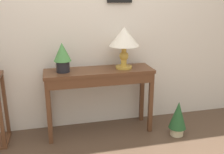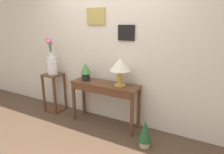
{
  "view_description": "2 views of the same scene",
  "coord_description": "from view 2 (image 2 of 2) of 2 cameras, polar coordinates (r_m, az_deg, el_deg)",
  "views": [
    {
      "loc": [
        -0.45,
        -1.5,
        1.49
      ],
      "look_at": [
        0.19,
        1.22,
        0.62
      ],
      "focal_mm": 40.96,
      "sensor_mm": 36.0,
      "label": 1
    },
    {
      "loc": [
        1.58,
        -1.48,
        1.71
      ],
      "look_at": [
        0.11,
        1.25,
        0.83
      ],
      "focal_mm": 30.8,
      "sensor_mm": 36.0,
      "label": 2
    }
  ],
  "objects": [
    {
      "name": "console_table",
      "position": [
        3.21,
        -2.33,
        -3.93
      ],
      "size": [
        1.18,
        0.36,
        0.74
      ],
      "color": "#56331E",
      "rests_on": "ground"
    },
    {
      "name": "potted_plant_floor",
      "position": [
        2.85,
        9.78,
        -16.02
      ],
      "size": [
        0.19,
        0.19,
        0.41
      ],
      "color": "beige",
      "rests_on": "ground"
    },
    {
      "name": "flower_vase_tall",
      "position": [
        3.84,
        -17.41,
        4.1
      ],
      "size": [
        0.2,
        0.22,
        0.69
      ],
      "color": "silver",
      "rests_on": "pedestal_stand_left"
    },
    {
      "name": "back_wall_with_art",
      "position": [
        3.3,
        -0.3,
        10.44
      ],
      "size": [
        9.0,
        0.13,
        2.8
      ],
      "color": "beige",
      "rests_on": "ground"
    },
    {
      "name": "table_lamp",
      "position": [
        2.98,
        2.44,
        3.28
      ],
      "size": [
        0.33,
        0.33,
        0.45
      ],
      "color": "gold",
      "rests_on": "console_table"
    },
    {
      "name": "pedestal_stand_left",
      "position": [
        4.0,
        -16.7,
        -4.33
      ],
      "size": [
        0.34,
        0.34,
        0.76
      ],
      "color": "#56331E",
      "rests_on": "ground"
    },
    {
      "name": "potted_plant_on_console",
      "position": [
        3.35,
        -7.83,
        1.94
      ],
      "size": [
        0.18,
        0.18,
        0.31
      ],
      "color": "black",
      "rests_on": "console_table"
    }
  ]
}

